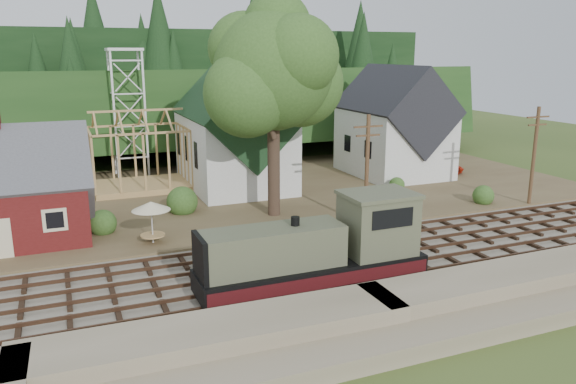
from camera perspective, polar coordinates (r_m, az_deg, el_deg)
name	(u,v)px	position (r m, az deg, el deg)	size (l,w,h in m)	color
ground	(304,269)	(32.48, 1.60, -7.78)	(140.00, 140.00, 0.00)	#384C1E
embankment	(382,336)	(25.67, 9.54, -14.23)	(64.00, 5.00, 1.60)	#7F7259
railroad_bed	(304,267)	(32.45, 1.60, -7.65)	(64.00, 11.00, 0.16)	#726B5B
village_flat	(219,194)	(48.65, -7.00, -0.24)	(64.00, 26.00, 0.30)	brown
hillside	(168,152)	(71.64, -12.14, 4.04)	(70.00, 28.00, 8.00)	#1E3F19
ridge	(148,134)	(87.26, -14.06, 5.69)	(80.00, 20.00, 12.00)	black
depot	(2,196)	(39.72, -27.07, -0.40)	(10.80, 7.41, 9.00)	#511312
church	(234,133)	(49.81, -5.46, 6.04)	(8.40, 15.17, 13.00)	silver
farmhouse	(394,128)	(55.98, 10.72, 6.42)	(8.40, 10.80, 10.60)	silver
timber_frame	(139,156)	(50.71, -14.88, 3.58)	(8.20, 6.20, 6.99)	tan
lattice_tower	(126,74)	(55.93, -16.17, 11.43)	(3.20, 3.20, 12.12)	silver
big_tree	(275,79)	(40.34, -1.33, 11.41)	(10.90, 8.40, 14.70)	#38281E
telegraph_pole_near	(367,170)	(38.79, 8.02, 2.27)	(2.20, 0.28, 8.00)	#4C331E
telegraph_pole_far	(534,155)	(48.03, 23.72, 3.49)	(2.20, 0.28, 8.00)	#4C331E
locomotive	(321,251)	(29.04, 3.39, -6.04)	(11.91, 2.98, 4.77)	black
car_blue	(49,221)	(41.61, -23.09, -2.75)	(1.30, 3.24, 1.10)	#63B4D5
car_red	(439,167)	(57.75, 15.10, 2.48)	(2.22, 4.81, 1.34)	red
patio_set	(151,208)	(36.16, -13.74, -1.57)	(2.41, 2.41, 2.69)	silver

